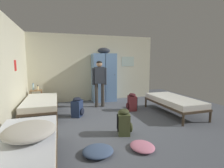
% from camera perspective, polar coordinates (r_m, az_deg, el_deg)
% --- Properties ---
extents(ground_plane, '(8.32, 8.32, 0.00)m').
position_cam_1_polar(ground_plane, '(4.57, 1.01, -12.30)').
color(ground_plane, '#565B66').
extents(room_backdrop, '(4.98, 5.26, 2.58)m').
position_cam_1_polar(room_backdrop, '(5.37, -16.32, 4.43)').
color(room_backdrop, beige).
rests_on(room_backdrop, ground_plane).
extents(locker_bank, '(0.90, 0.55, 2.07)m').
position_cam_1_polar(locker_bank, '(6.64, -2.71, 2.51)').
color(locker_bank, '#6B93C6').
rests_on(locker_bank, ground_plane).
extents(shelf_unit, '(0.38, 0.30, 0.57)m').
position_cam_1_polar(shelf_unit, '(6.48, -24.00, -3.85)').
color(shelf_unit, brown).
rests_on(shelf_unit, ground_plane).
extents(bed_left_rear, '(0.90, 1.90, 0.49)m').
position_cam_1_polar(bed_left_rear, '(5.32, -22.68, -5.76)').
color(bed_left_rear, '#473828').
rests_on(bed_left_rear, ground_plane).
extents(bed_left_front, '(0.90, 1.90, 0.49)m').
position_cam_1_polar(bed_left_front, '(2.87, -27.33, -17.47)').
color(bed_left_front, '#473828').
rests_on(bed_left_front, ground_plane).
extents(bed_right, '(0.90, 1.90, 0.49)m').
position_cam_1_polar(bed_right, '(5.42, 19.94, -5.40)').
color(bed_right, '#473828').
rests_on(bed_right, ground_plane).
extents(bedding_heap, '(0.71, 0.73, 0.20)m').
position_cam_1_polar(bedding_heap, '(2.73, -25.82, -13.91)').
color(bedding_heap, '#B7B2A8').
rests_on(bedding_heap, bed_left_front).
extents(person_traveler, '(0.49, 0.23, 1.57)m').
position_cam_1_polar(person_traveler, '(5.79, -4.22, 1.53)').
color(person_traveler, '#3D3833').
rests_on(person_traveler, ground_plane).
extents(water_bottle, '(0.06, 0.06, 0.24)m').
position_cam_1_polar(water_bottle, '(6.45, -24.84, -0.94)').
color(water_bottle, '#B2DBEA').
rests_on(water_bottle, shelf_unit).
extents(lotion_bottle, '(0.06, 0.06, 0.18)m').
position_cam_1_polar(lotion_bottle, '(6.38, -23.56, -1.23)').
color(lotion_bottle, beige).
rests_on(lotion_bottle, shelf_unit).
extents(backpack_olive, '(0.39, 0.37, 0.55)m').
position_cam_1_polar(backpack_olive, '(3.75, 4.15, -12.68)').
color(backpack_olive, '#566038').
rests_on(backpack_olive, ground_plane).
extents(backpack_navy, '(0.41, 0.40, 0.55)m').
position_cam_1_polar(backpack_navy, '(4.96, -11.45, -7.70)').
color(backpack_navy, navy).
rests_on(backpack_navy, ground_plane).
extents(backpack_maroon, '(0.37, 0.36, 0.55)m').
position_cam_1_polar(backpack_maroon, '(5.50, 6.62, -6.09)').
color(backpack_maroon, maroon).
rests_on(backpack_maroon, ground_plane).
extents(clothes_pile_denim, '(0.53, 0.50, 0.12)m').
position_cam_1_polar(clothes_pile_denim, '(3.09, -4.73, -21.43)').
color(clothes_pile_denim, '#42567A').
rests_on(clothes_pile_denim, ground_plane).
extents(clothes_pile_pink, '(0.43, 0.50, 0.09)m').
position_cam_1_polar(clothes_pile_pink, '(3.29, 10.12, -19.86)').
color(clothes_pile_pink, pink).
rests_on(clothes_pile_pink, ground_plane).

